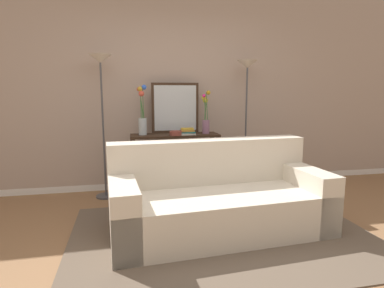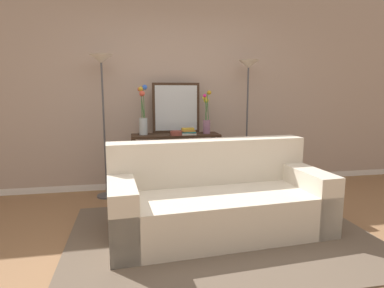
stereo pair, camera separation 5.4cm
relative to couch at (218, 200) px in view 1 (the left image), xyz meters
name	(u,v)px [view 1 (the left image)]	position (x,y,z in m)	size (l,w,h in m)	color
ground_plane	(213,262)	(-0.21, -0.60, -0.32)	(16.00, 16.00, 0.02)	#936B47
back_wall	(171,90)	(-0.21, 1.66, 1.10)	(12.00, 0.15, 2.82)	white
area_rug	(222,235)	(0.00, -0.16, -0.30)	(2.87, 2.02, 0.01)	brown
couch	(218,200)	(0.00, 0.00, 0.00)	(2.16, 1.06, 0.88)	beige
console_table	(175,153)	(-0.23, 1.25, 0.25)	(1.17, 0.36, 0.82)	#382619
floor_lamp_left	(101,87)	(-1.15, 1.29, 1.13)	(0.28, 0.28, 1.84)	#4C4C51
floor_lamp_right	(247,89)	(0.79, 1.29, 1.11)	(0.28, 0.28, 1.80)	#4C4C51
wall_mirror	(175,108)	(-0.20, 1.40, 0.85)	(0.65, 0.02, 0.68)	#382619
vase_tall_flowers	(142,116)	(-0.65, 1.26, 0.76)	(0.13, 0.13, 0.65)	silver
vase_short_flowers	(206,116)	(0.19, 1.25, 0.75)	(0.11, 0.12, 0.58)	gray
fruit_bowl	(176,133)	(-0.23, 1.13, 0.54)	(0.16, 0.16, 0.06)	brown
book_stack	(187,132)	(-0.08, 1.15, 0.55)	(0.21, 0.14, 0.09)	silver
book_row_under_console	(152,191)	(-0.55, 1.25, -0.25)	(0.32, 0.18, 0.13)	navy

